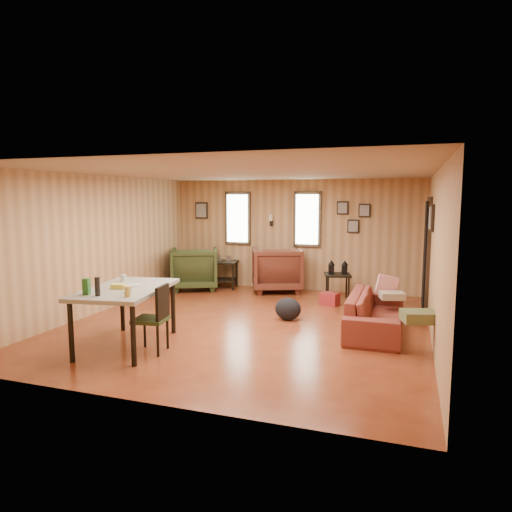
# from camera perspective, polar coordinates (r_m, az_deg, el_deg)

# --- Properties ---
(room) EXTENTS (5.54, 6.04, 2.44)m
(room) POSITION_cam_1_polar(r_m,az_deg,el_deg) (7.36, 0.94, 1.03)
(room) COLOR brown
(room) RESTS_ON ground
(sofa) EXTENTS (0.58, 1.98, 0.77)m
(sofa) POSITION_cam_1_polar(r_m,az_deg,el_deg) (7.14, 14.78, -6.07)
(sofa) COLOR maroon
(sofa) RESTS_ON ground
(recliner_brown) EXTENTS (1.30, 1.26, 1.05)m
(recliner_brown) POSITION_cam_1_polar(r_m,az_deg,el_deg) (9.84, 2.61, -1.40)
(recliner_brown) COLOR #552519
(recliner_brown) RESTS_ON ground
(recliner_green) EXTENTS (1.28, 1.24, 1.01)m
(recliner_green) POSITION_cam_1_polar(r_m,az_deg,el_deg) (10.14, -7.68, -1.31)
(recliner_green) COLOR #2B3618
(recliner_green) RESTS_ON ground
(end_table) EXTENTS (0.67, 0.63, 0.75)m
(end_table) POSITION_cam_1_polar(r_m,az_deg,el_deg) (10.21, -4.02, -1.70)
(end_table) COLOR black
(end_table) RESTS_ON ground
(side_table) EXTENTS (0.60, 0.60, 0.80)m
(side_table) POSITION_cam_1_polar(r_m,az_deg,el_deg) (9.15, 10.18, -2.06)
(side_table) COLOR black
(side_table) RESTS_ON ground
(cooler) EXTENTS (0.38, 0.32, 0.24)m
(cooler) POSITION_cam_1_polar(r_m,az_deg,el_deg) (8.73, 9.19, -5.32)
(cooler) COLOR maroon
(cooler) RESTS_ON ground
(backpack) EXTENTS (0.49, 0.41, 0.37)m
(backpack) POSITION_cam_1_polar(r_m,az_deg,el_deg) (7.59, 4.02, -6.62)
(backpack) COLOR black
(backpack) RESTS_ON ground
(sofa_pillows) EXTENTS (0.94, 1.87, 0.38)m
(sofa_pillows) POSITION_cam_1_polar(r_m,az_deg,el_deg) (6.96, 17.85, -5.51)
(sofa_pillows) COLOR #4C4F2C
(sofa_pillows) RESTS_ON sofa
(dining_table) EXTENTS (1.20, 1.72, 1.05)m
(dining_table) POSITION_cam_1_polar(r_m,az_deg,el_deg) (6.37, -16.00, -4.46)
(dining_table) COLOR gray
(dining_table) RESTS_ON ground
(dining_chair) EXTENTS (0.45, 0.45, 0.89)m
(dining_chair) POSITION_cam_1_polar(r_m,az_deg,el_deg) (6.10, -12.47, -7.19)
(dining_chair) COLOR #2B3618
(dining_chair) RESTS_ON ground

